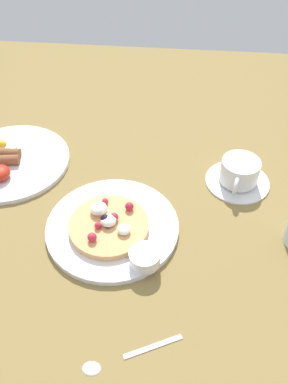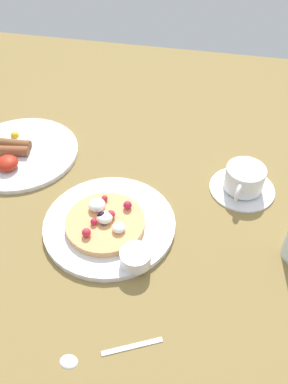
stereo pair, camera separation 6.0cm
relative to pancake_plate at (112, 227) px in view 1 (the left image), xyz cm
name	(u,v)px [view 1 (the left image)]	position (x,y,z in cm)	size (l,w,h in cm)	color
ground_plane	(122,218)	(1.14, 4.19, -2.13)	(162.30, 153.62, 3.00)	olive
pancake_plate	(112,227)	(0.00, 0.00, 0.00)	(25.87, 25.87, 1.25)	white
pancake_with_berries	(109,224)	(-0.49, -0.86, 1.67)	(15.40, 15.40, 3.44)	#E3A363
syrup_ramekin	(145,258)	(7.14, -8.09, 2.02)	(5.57, 5.57, 2.71)	white
breakfast_plate	(10,162)	(-26.68, 17.15, -0.09)	(27.19, 27.19, 1.07)	white
fried_breakfast	(0,160)	(-28.16, 15.52, 1.55)	(9.79, 15.83, 2.92)	brown
coffee_saucer	(237,181)	(25.23, 16.00, -0.19)	(13.96, 13.96, 0.88)	white
coffee_cup	(240,171)	(25.20, 15.86, 2.89)	(8.27, 11.00, 5.10)	white
teaspoon	(116,360)	(4.55, -25.27, -0.38)	(14.60, 7.76, 0.60)	silver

